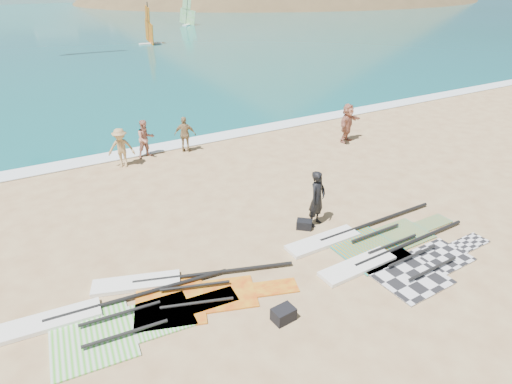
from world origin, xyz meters
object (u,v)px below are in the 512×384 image
rig_red (178,289)px  person_wetsuit (317,199)px  rig_green (101,320)px  beachgoer_mid (121,148)px  gear_bag_near (283,314)px  beachgoer_right (347,123)px  beachgoer_back (185,134)px  rig_grey (399,262)px  gear_bag_far (304,224)px  beachgoer_left (146,139)px  rig_orange (362,238)px

rig_red → person_wetsuit: person_wetsuit is taller
rig_green → rig_red: (2.10, 0.16, -0.00)m
beachgoer_mid → gear_bag_near: bearing=-62.1°
beachgoer_right → beachgoer_mid: bearing=144.2°
beachgoer_back → beachgoer_right: 8.23m
rig_grey → gear_bag_far: gear_bag_far is taller
person_wetsuit → beachgoer_left: (-3.21, 8.96, -0.09)m
gear_bag_far → beachgoer_left: (-2.71, 8.99, 0.75)m
rig_red → person_wetsuit: 5.58m
rig_grey → gear_bag_near: bearing=-178.5°
rig_orange → rig_grey: bearing=-88.5°
beachgoer_left → beachgoer_right: bearing=-27.2°
gear_bag_far → beachgoer_back: size_ratio=0.29×
beachgoer_left → beachgoer_mid: (-1.29, -0.59, -0.01)m
gear_bag_near → person_wetsuit: (3.51, 3.34, 0.82)m
rig_grey → gear_bag_near: size_ratio=10.82×
beachgoer_left → rig_green: bearing=-122.6°
beachgoer_back → beachgoer_right: size_ratio=0.88×
rig_green → beachgoer_left: bearing=71.6°
rig_orange → gear_bag_near: size_ratio=11.04×
rig_green → person_wetsuit: size_ratio=3.03×
beachgoer_mid → beachgoer_back: bearing=28.8°
gear_bag_far → beachgoer_left: size_ratio=0.29×
rig_orange → beachgoer_back: 10.49m
rig_orange → beachgoer_back: beachgoer_back is taller
rig_red → gear_bag_near: gear_bag_near is taller
rig_red → beachgoer_back: bearing=85.6°
rig_green → rig_orange: size_ratio=0.98×
gear_bag_far → beachgoer_left: beachgoer_left is taller
beachgoer_left → rig_grey: bearing=-81.2°
gear_bag_far → person_wetsuit: person_wetsuit is taller
person_wetsuit → beachgoer_right: (6.38, 5.90, 0.00)m
rig_green → gear_bag_far: bearing=13.6°
rig_orange → gear_bag_near: (-4.24, -1.77, 0.13)m
rig_orange → beachgoer_mid: size_ratio=3.42×
gear_bag_near → rig_orange: bearing=22.7°
rig_orange → beachgoer_left: bearing=110.1°
rig_red → rig_grey: bearing=-0.5°
rig_orange → rig_green: bearing=176.6°
rig_red → rig_orange: bearing=12.9°
gear_bag_near → person_wetsuit: bearing=43.6°
rig_grey → rig_green: same height
rig_orange → person_wetsuit: size_ratio=3.08×
rig_green → rig_orange: 8.25m
beachgoer_left → rig_orange: bearing=-78.9°
rig_grey → beachgoer_left: 12.73m
beachgoer_right → gear_bag_near: bearing=-160.0°
beachgoer_mid → beachgoer_right: 11.16m
rig_orange → gear_bag_far: (-1.24, 1.53, 0.10)m
gear_bag_near → beachgoer_back: 12.23m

